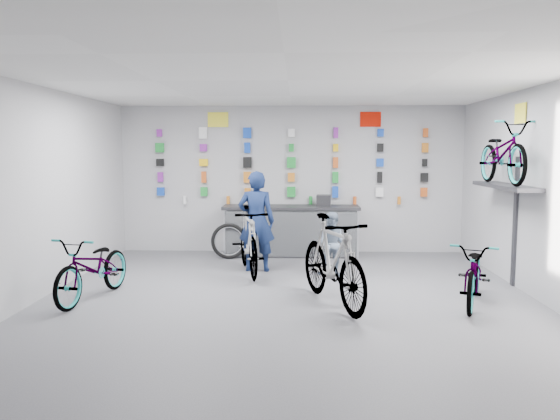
{
  "coord_description": "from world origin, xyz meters",
  "views": [
    {
      "loc": [
        0.13,
        -7.23,
        2.09
      ],
      "look_at": [
        -0.15,
        1.4,
        1.15
      ],
      "focal_mm": 35.0,
      "sensor_mm": 36.0,
      "label": 1
    }
  ],
  "objects_px": {
    "bike_service": "(249,240)",
    "bike_center": "(333,261)",
    "customer": "(333,244)",
    "bike_left": "(94,267)",
    "clerk": "(256,221)",
    "counter": "(291,231)",
    "bike_right": "(475,273)"
  },
  "relations": [
    {
      "from": "bike_service",
      "to": "clerk",
      "type": "relative_size",
      "value": 1.09
    },
    {
      "from": "bike_left",
      "to": "customer",
      "type": "bearing_deg",
      "value": 35.72
    },
    {
      "from": "bike_center",
      "to": "bike_right",
      "type": "distance_m",
      "value": 1.94
    },
    {
      "from": "counter",
      "to": "customer",
      "type": "bearing_deg",
      "value": -67.51
    },
    {
      "from": "bike_center",
      "to": "customer",
      "type": "xyz_separation_m",
      "value": [
        0.12,
        1.75,
        -0.07
      ]
    },
    {
      "from": "bike_left",
      "to": "clerk",
      "type": "xyz_separation_m",
      "value": [
        2.15,
        1.93,
        0.41
      ]
    },
    {
      "from": "counter",
      "to": "bike_service",
      "type": "distance_m",
      "value": 1.79
    },
    {
      "from": "bike_left",
      "to": "bike_center",
      "type": "xyz_separation_m",
      "value": [
        3.34,
        -0.17,
        0.15
      ]
    },
    {
      "from": "clerk",
      "to": "customer",
      "type": "height_order",
      "value": "clerk"
    },
    {
      "from": "bike_left",
      "to": "customer",
      "type": "distance_m",
      "value": 3.8
    },
    {
      "from": "bike_right",
      "to": "clerk",
      "type": "relative_size",
      "value": 0.97
    },
    {
      "from": "customer",
      "to": "clerk",
      "type": "bearing_deg",
      "value": 174.95
    },
    {
      "from": "bike_service",
      "to": "bike_left",
      "type": "bearing_deg",
      "value": -152.84
    },
    {
      "from": "bike_center",
      "to": "bike_left",
      "type": "bearing_deg",
      "value": 156.88
    },
    {
      "from": "bike_left",
      "to": "customer",
      "type": "xyz_separation_m",
      "value": [
        3.46,
        1.57,
        0.07
      ]
    },
    {
      "from": "counter",
      "to": "bike_service",
      "type": "xyz_separation_m",
      "value": [
        -0.7,
        -1.64,
        0.09
      ]
    },
    {
      "from": "counter",
      "to": "bike_right",
      "type": "bearing_deg",
      "value": -53.5
    },
    {
      "from": "bike_right",
      "to": "bike_service",
      "type": "xyz_separation_m",
      "value": [
        -3.24,
        1.79,
        0.13
      ]
    },
    {
      "from": "bike_right",
      "to": "bike_service",
      "type": "bearing_deg",
      "value": 172.34
    },
    {
      "from": "bike_service",
      "to": "bike_center",
      "type": "bearing_deg",
      "value": -67.7
    },
    {
      "from": "bike_left",
      "to": "bike_center",
      "type": "relative_size",
      "value": 0.87
    },
    {
      "from": "counter",
      "to": "bike_left",
      "type": "distance_m",
      "value": 4.31
    },
    {
      "from": "bike_center",
      "to": "clerk",
      "type": "distance_m",
      "value": 2.43
    },
    {
      "from": "bike_left",
      "to": "bike_service",
      "type": "relative_size",
      "value": 0.93
    },
    {
      "from": "bike_service",
      "to": "customer",
      "type": "xyz_separation_m",
      "value": [
        1.43,
        -0.12,
        -0.03
      ]
    },
    {
      "from": "bike_center",
      "to": "bike_right",
      "type": "bearing_deg",
      "value": -17.86
    },
    {
      "from": "bike_service",
      "to": "customer",
      "type": "height_order",
      "value": "bike_service"
    },
    {
      "from": "counter",
      "to": "bike_service",
      "type": "height_order",
      "value": "bike_service"
    },
    {
      "from": "counter",
      "to": "bike_center",
      "type": "height_order",
      "value": "bike_center"
    },
    {
      "from": "bike_right",
      "to": "counter",
      "type": "bearing_deg",
      "value": 147.77
    },
    {
      "from": "bike_center",
      "to": "bike_right",
      "type": "relative_size",
      "value": 1.2
    },
    {
      "from": "bike_left",
      "to": "bike_right",
      "type": "distance_m",
      "value": 5.27
    }
  ]
}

